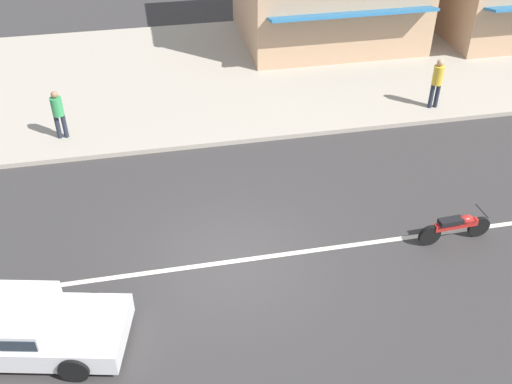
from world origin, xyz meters
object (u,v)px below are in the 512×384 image
object	(u,v)px
sedan_white_2	(14,326)
motorcycle_1	(456,226)
pedestrian_near_clock	(437,80)
pedestrian_by_shop	(58,111)

from	to	relation	value
sedan_white_2	motorcycle_1	distance (m)	10.20
sedan_white_2	motorcycle_1	bearing A→B (deg)	7.16
sedan_white_2	pedestrian_near_clock	xyz separation A→B (m)	(12.42, 7.54, 0.61)
sedan_white_2	pedestrian_near_clock	bearing A→B (deg)	31.25
pedestrian_by_shop	motorcycle_1	bearing A→B (deg)	-34.60
sedan_white_2	pedestrian_by_shop	world-z (taller)	pedestrian_by_shop
motorcycle_1	pedestrian_by_shop	xyz separation A→B (m)	(-9.68, 6.68, 0.63)
sedan_white_2	pedestrian_near_clock	size ratio (longest dim) A/B	2.77
sedan_white_2	motorcycle_1	xyz separation A→B (m)	(10.12, 1.27, -0.11)
pedestrian_near_clock	pedestrian_by_shop	xyz separation A→B (m)	(-11.98, 0.41, -0.09)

